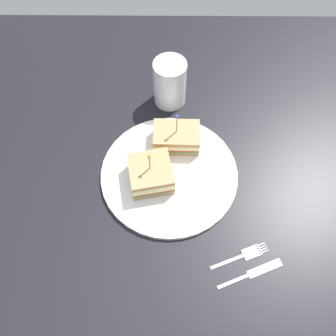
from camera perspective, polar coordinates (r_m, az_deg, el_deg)
The scene contains 7 objects.
ground_plane at distance 76.77cm, azimuth -0.00°, elevation -1.49°, with size 106.25×106.25×2.00cm, color black.
plate at distance 75.43cm, azimuth -0.00°, elevation -0.94°, with size 29.48×29.48×1.03cm, color white.
sandwich_half_front at distance 72.15cm, azimuth -3.07°, elevation -0.94°, with size 10.12×10.07×9.64cm.
sandwich_half_back at distance 77.15cm, azimuth 1.17°, elevation 5.06°, with size 10.20×7.01×9.92cm.
drink_glass at distance 84.24cm, azimuth 0.41°, elevation 13.41°, with size 7.67×7.67×11.62cm.
fork at distance 70.61cm, azimuth 12.31°, elevation -13.67°, with size 11.56×5.32×0.35cm.
knife at distance 70.06cm, azimuth 13.64°, elevation -16.29°, with size 12.82×5.91×0.35cm.
Camera 1 is at (-0.27, 36.20, 66.69)cm, focal length 37.29 mm.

